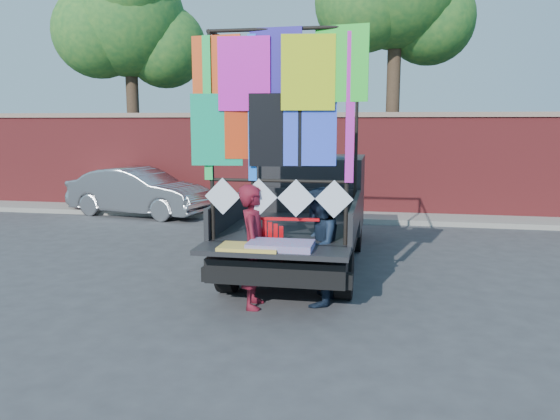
% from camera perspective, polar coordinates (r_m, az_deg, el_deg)
% --- Properties ---
extents(ground, '(90.00, 90.00, 0.00)m').
position_cam_1_polar(ground, '(7.47, 4.15, -9.37)').
color(ground, '#38383A').
rests_on(ground, ground).
extents(brick_wall, '(30.00, 0.45, 2.61)m').
position_cam_1_polar(brick_wall, '(14.10, 7.49, 4.86)').
color(brick_wall, maroon).
rests_on(brick_wall, ground).
extents(curb, '(30.00, 1.20, 0.12)m').
position_cam_1_polar(curb, '(13.56, 7.20, -0.70)').
color(curb, gray).
rests_on(curb, ground).
extents(tree_left, '(4.20, 3.30, 7.05)m').
position_cam_1_polar(tree_left, '(17.03, -15.52, 18.15)').
color(tree_left, '#38281C').
rests_on(tree_left, ground).
extents(pickup_truck, '(2.21, 5.55, 3.50)m').
position_cam_1_polar(pickup_truck, '(9.57, 2.84, 0.23)').
color(pickup_truck, black).
rests_on(pickup_truck, ground).
extents(sedan, '(3.89, 2.02, 1.22)m').
position_cam_1_polar(sedan, '(14.41, -14.52, 1.87)').
color(sedan, '#A2A5A9').
rests_on(sedan, ground).
extents(woman, '(0.45, 0.62, 1.60)m').
position_cam_1_polar(woman, '(7.00, -2.74, -3.82)').
color(woman, maroon).
rests_on(woman, ground).
extents(man, '(0.67, 0.82, 1.55)m').
position_cam_1_polar(man, '(7.11, 3.89, -3.85)').
color(man, '#152236').
rests_on(man, ground).
extents(streamer_bundle, '(0.87, 0.09, 0.60)m').
position_cam_1_polar(streamer_bundle, '(7.01, -0.18, -2.35)').
color(streamer_bundle, red).
rests_on(streamer_bundle, ground).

